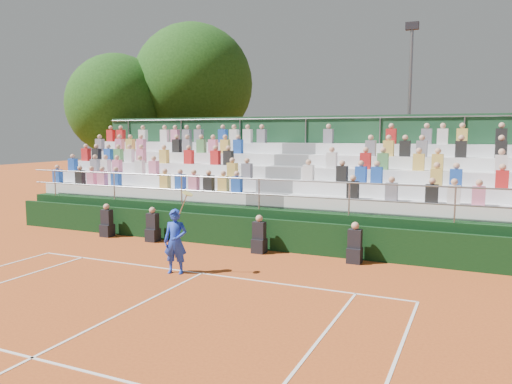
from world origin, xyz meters
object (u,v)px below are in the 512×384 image
at_px(tennis_player, 176,241).
at_px(tree_east, 193,84).
at_px(floodlight_mast, 409,103).
at_px(tree_west, 117,105).

height_order(tennis_player, tree_east, tree_east).
bearing_deg(tennis_player, floodlight_mast, 73.86).
bearing_deg(tree_west, floodlight_mast, 9.09).
bearing_deg(tree_east, tennis_player, -60.46).
distance_m(tennis_player, floodlight_mast, 15.08).
distance_m(tree_west, floodlight_mast, 15.50).
height_order(tree_east, floodlight_mast, tree_east).
bearing_deg(tree_west, tree_east, 38.50).
height_order(tree_west, floodlight_mast, floodlight_mast).
relative_size(tennis_player, floodlight_mast, 0.25).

